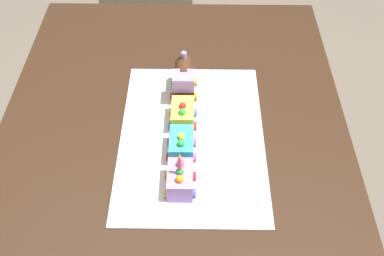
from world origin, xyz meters
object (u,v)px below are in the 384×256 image
cake_locomotive (184,80)px  cake_car_hopper_lemon (183,114)px  cake_car_gondola_turquoise (182,145)px  dining_table (174,162)px  birthday_candle (180,162)px  chair (145,16)px  cake_car_tanker_lavender (180,179)px

cake_locomotive → cake_car_hopper_lemon: cake_locomotive is taller
cake_car_gondola_turquoise → dining_table: bearing=-154.9°
dining_table → birthday_candle: bearing=8.7°
dining_table → chair: chair is taller
cake_car_gondola_turquoise → cake_car_tanker_lavender: bearing=0.0°
dining_table → cake_locomotive: size_ratio=10.00×
cake_car_tanker_lavender → dining_table: bearing=-171.2°
chair → cake_car_gondola_turquoise: (1.09, 0.21, 0.30)m
cake_car_hopper_lemon → birthday_candle: 0.25m
birthday_candle → cake_car_gondola_turquoise: bearing=180.0°
chair → cake_locomotive: (0.84, 0.21, 0.32)m
cake_locomotive → cake_car_tanker_lavender: (0.36, 0.00, -0.02)m
cake_car_gondola_turquoise → birthday_candle: size_ratio=1.78×
dining_table → chair: size_ratio=1.63×
cake_car_hopper_lemon → cake_car_gondola_turquoise: same height
chair → birthday_candle: size_ratio=15.30×
cake_locomotive → birthday_candle: 0.37m
cake_car_hopper_lemon → cake_car_tanker_lavender: size_ratio=1.00×
cake_car_hopper_lemon → birthday_candle: bearing=-0.0°
dining_table → birthday_candle: 0.28m
cake_locomotive → birthday_candle: bearing=0.0°
chair → cake_car_hopper_lemon: size_ratio=8.60×
cake_car_tanker_lavender → birthday_candle: birthday_candle is taller
cake_car_tanker_lavender → chair: bearing=-170.3°
cake_car_tanker_lavender → birthday_candle: (0.00, -0.00, 0.07)m
cake_car_gondola_turquoise → chair: bearing=-169.3°
dining_table → cake_car_gondola_turquoise: size_ratio=14.00×
chair → cake_car_tanker_lavender: size_ratio=8.60×
cake_locomotive → cake_car_gondola_turquoise: 0.25m
dining_table → cake_locomotive: (-0.19, 0.03, 0.16)m
cake_car_gondola_turquoise → birthday_candle: birthday_candle is taller
dining_table → cake_car_hopper_lemon: size_ratio=14.00×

